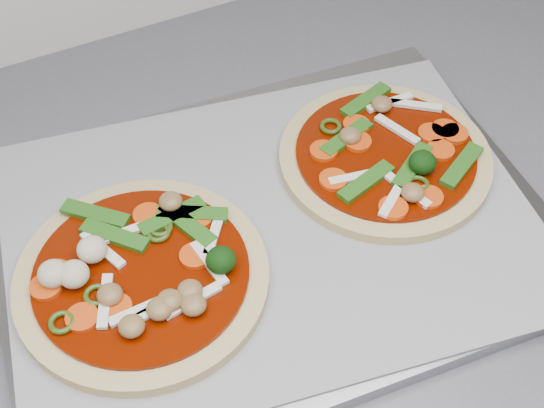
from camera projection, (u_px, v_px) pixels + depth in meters
name	position (u px, v px, depth m)	size (l,w,h in m)	color
base_cabinet	(487.00, 327.00, 1.13)	(3.60, 0.60, 0.86)	silver
baking_tray	(271.00, 230.00, 0.64)	(0.46, 0.34, 0.01)	gray
parchment	(271.00, 223.00, 0.64)	(0.44, 0.32, 0.00)	gray
pizza_left	(141.00, 274.00, 0.59)	(0.24, 0.24, 0.03)	tan
pizza_right	(386.00, 156.00, 0.68)	(0.25, 0.25, 0.03)	tan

